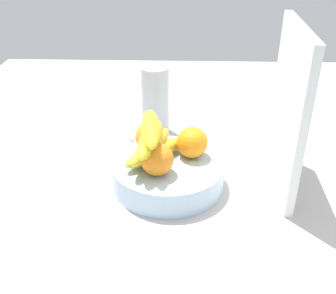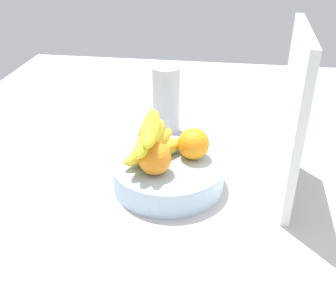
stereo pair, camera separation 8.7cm
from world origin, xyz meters
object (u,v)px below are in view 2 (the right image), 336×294
at_px(orange_front_right, 153,135).
at_px(thermos_tumbler, 166,100).
at_px(cutting_board, 292,116).
at_px(orange_front_left, 194,144).
at_px(orange_center, 155,158).
at_px(fruit_bowl, 168,174).
at_px(jar_lid, 148,132).
at_px(banana_bunch, 152,141).

distance_m(orange_front_right, thermos_tumbler, 0.21).
bearing_deg(cutting_board, orange_front_right, -93.04).
relative_size(orange_front_left, orange_center, 1.00).
bearing_deg(fruit_bowl, jar_lid, -158.83).
height_order(orange_center, banana_bunch, banana_bunch).
distance_m(fruit_bowl, orange_center, 0.08).
bearing_deg(thermos_tumbler, orange_center, 4.42).
bearing_deg(orange_center, banana_bunch, -160.79).
distance_m(orange_front_right, cutting_board, 0.31).
xyz_separation_m(orange_front_left, cutting_board, (0.00, 0.20, 0.08)).
xyz_separation_m(orange_front_right, cutting_board, (0.03, 0.30, 0.08)).
height_order(fruit_bowl, banana_bunch, banana_bunch).
height_order(orange_front_left, jar_lid, orange_front_left).
relative_size(banana_bunch, thermos_tumbler, 0.94).
height_order(fruit_bowl, jar_lid, fruit_bowl).
bearing_deg(jar_lid, orange_front_right, 15.14).
xyz_separation_m(fruit_bowl, cutting_board, (-0.03, 0.26, 0.15)).
relative_size(cutting_board, thermos_tumbler, 1.87).
bearing_deg(orange_center, fruit_bowl, 155.42).
distance_m(orange_center, jar_lid, 0.30).
bearing_deg(jar_lid, orange_front_left, 35.13).
bearing_deg(orange_front_right, orange_front_left, 74.85).
bearing_deg(orange_front_right, jar_lid, -164.86).
height_order(fruit_bowl, orange_front_left, orange_front_left).
xyz_separation_m(orange_front_right, banana_bunch, (0.06, 0.01, 0.02)).
bearing_deg(jar_lid, banana_bunch, 13.26).
height_order(banana_bunch, thermos_tumbler, thermos_tumbler).
bearing_deg(thermos_tumbler, orange_front_right, 0.38).
distance_m(fruit_bowl, orange_front_left, 0.09).
bearing_deg(orange_center, orange_front_left, 135.35).
xyz_separation_m(cutting_board, thermos_tumbler, (-0.24, -0.30, -0.08)).
bearing_deg(fruit_bowl, banana_bunch, -89.01).
height_order(orange_front_left, banana_bunch, banana_bunch).
relative_size(orange_center, cutting_board, 0.20).
relative_size(cutting_board, jar_lid, 4.73).
relative_size(fruit_bowl, cutting_board, 0.71).
distance_m(banana_bunch, thermos_tumbler, 0.27).
height_order(orange_center, cutting_board, cutting_board).
xyz_separation_m(banana_bunch, thermos_tumbler, (-0.27, -0.01, -0.02)).
bearing_deg(thermos_tumbler, jar_lid, -59.66).
xyz_separation_m(fruit_bowl, thermos_tumbler, (-0.27, -0.04, 0.07)).
distance_m(fruit_bowl, jar_lid, 0.26).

